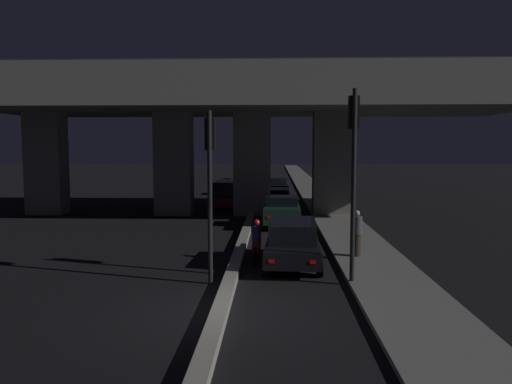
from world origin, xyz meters
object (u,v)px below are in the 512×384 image
(car_black_lead, at_px, (293,242))
(pedestrian_on_sidewalk, at_px, (357,233))
(car_grey_third, at_px, (276,199))
(motorcycle_red_filtering_near, at_px, (256,243))
(car_dark_green_second, at_px, (282,211))
(car_silver_third_oncoming, at_px, (245,177))
(traffic_light_left_of_median, at_px, (210,167))
(car_grey_second_oncoming, at_px, (238,187))
(street_lamp, at_px, (310,136))
(car_black_fourth, at_px, (277,187))
(car_grey_fourth_oncoming, at_px, (251,173))
(traffic_light_right_of_median, at_px, (353,153))
(car_dark_red_lead_oncoming, at_px, (227,194))

(car_black_lead, xyz_separation_m, pedestrian_on_sidewalk, (2.34, 0.98, 0.14))
(car_grey_third, height_order, motorcycle_red_filtering_near, motorcycle_red_filtering_near)
(car_dark_green_second, xyz_separation_m, car_silver_third_oncoming, (-3.52, 27.87, -0.04))
(traffic_light_left_of_median, height_order, car_grey_second_oncoming, traffic_light_left_of_median)
(car_silver_third_oncoming, bearing_deg, street_lamp, 13.99)
(car_black_lead, distance_m, car_grey_third, 14.84)
(car_black_fourth, bearing_deg, street_lamp, -166.24)
(car_grey_second_oncoming, bearing_deg, motorcycle_red_filtering_near, 3.40)
(street_lamp, bearing_deg, motorcycle_red_filtering_near, -100.95)
(car_grey_fourth_oncoming, height_order, motorcycle_red_filtering_near, car_grey_fourth_oncoming)
(car_black_fourth, distance_m, car_grey_fourth_oncoming, 21.40)
(car_black_fourth, bearing_deg, pedestrian_on_sidewalk, -175.13)
(car_black_lead, height_order, car_black_fourth, car_black_fourth)
(street_lamp, xyz_separation_m, car_grey_second_oncoming, (-5.34, 8.92, -4.06))
(pedestrian_on_sidewalk, bearing_deg, car_black_lead, -157.39)
(street_lamp, bearing_deg, traffic_light_right_of_median, -90.12)
(car_grey_fourth_oncoming, bearing_deg, motorcycle_red_filtering_near, 0.72)
(car_black_lead, distance_m, pedestrian_on_sidewalk, 2.54)
(car_silver_third_oncoming, height_order, pedestrian_on_sidewalk, pedestrian_on_sidewalk)
(car_black_fourth, relative_size, motorcycle_red_filtering_near, 2.46)
(traffic_light_right_of_median, bearing_deg, car_silver_third_oncoming, 97.98)
(street_lamp, height_order, car_grey_second_oncoming, street_lamp)
(car_black_lead, relative_size, car_grey_fourth_oncoming, 0.99)
(street_lamp, xyz_separation_m, car_black_lead, (-1.70, -15.93, -3.93))
(traffic_light_left_of_median, xyz_separation_m, car_black_fourth, (2.11, 25.68, -2.70))
(street_lamp, distance_m, car_dark_red_lead_oncoming, 6.65)
(car_silver_third_oncoming, bearing_deg, car_grey_third, 7.68)
(traffic_light_left_of_median, height_order, motorcycle_red_filtering_near, traffic_light_left_of_median)
(car_grey_third, height_order, car_grey_fourth_oncoming, car_grey_fourth_oncoming)
(car_grey_fourth_oncoming, distance_m, pedestrian_on_sidewalk, 43.97)
(traffic_light_right_of_median, distance_m, car_dark_red_lead_oncoming, 18.77)
(car_grey_third, distance_m, car_grey_fourth_oncoming, 29.88)
(car_grey_second_oncoming, bearing_deg, car_grey_fourth_oncoming, 177.36)
(car_silver_third_oncoming, bearing_deg, pedestrian_on_sidewalk, 8.83)
(car_dark_green_second, distance_m, pedestrian_on_sidewalk, 7.98)
(traffic_light_left_of_median, relative_size, car_silver_third_oncoming, 1.06)
(car_dark_red_lead_oncoming, relative_size, car_grey_second_oncoming, 0.83)
(traffic_light_right_of_median, bearing_deg, car_grey_fourth_oncoming, 96.27)
(street_lamp, height_order, motorcycle_red_filtering_near, street_lamp)
(street_lamp, relative_size, car_silver_third_oncoming, 1.68)
(car_grey_third, bearing_deg, car_silver_third_oncoming, 10.65)
(car_dark_red_lead_oncoming, bearing_deg, car_black_fourth, 158.38)
(car_black_fourth, height_order, car_grey_fourth_oncoming, car_black_fourth)
(car_dark_green_second, relative_size, motorcycle_red_filtering_near, 2.33)
(car_silver_third_oncoming, bearing_deg, car_dark_red_lead_oncoming, -0.88)
(car_grey_second_oncoming, bearing_deg, car_silver_third_oncoming, 178.41)
(traffic_light_left_of_median, xyz_separation_m, motorcycle_red_filtering_near, (1.27, 2.89, -2.86))
(car_grey_third, bearing_deg, car_black_fourth, 1.61)
(car_grey_third, relative_size, car_grey_second_oncoming, 0.98)
(motorcycle_red_filtering_near, relative_size, pedestrian_on_sidewalk, 1.07)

